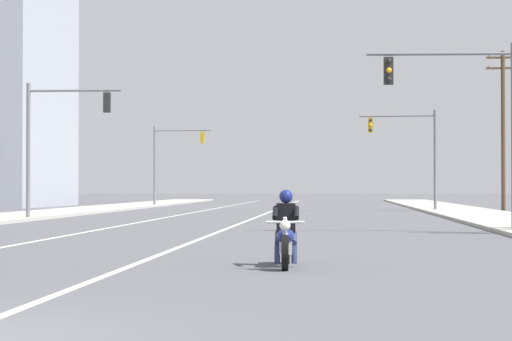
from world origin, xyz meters
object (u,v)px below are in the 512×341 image
Objects in this scene: traffic_signal_mid_right at (413,145)px; traffic_signal_mid_left at (171,154)px; traffic_signal_near_right at (471,107)px; utility_pole_right_far at (503,125)px; motorcycle_with_rider at (286,236)px; traffic_signal_near_left at (55,130)px.

traffic_signal_mid_left is (-17.39, 13.99, -0.01)m from traffic_signal_mid_right.
traffic_signal_mid_left is at bearing 141.20° from traffic_signal_mid_right.
utility_pole_right_far is (5.81, 27.84, 1.16)m from traffic_signal_near_right.
traffic_signal_near_left is (-11.68, 24.16, 3.48)m from motorcycle_with_rider.
traffic_signal_near_left is at bearing -135.96° from traffic_signal_mid_right.
traffic_signal_near_left is (-17.02, 10.69, -0.03)m from traffic_signal_near_right.
traffic_signal_near_right is 27.48m from traffic_signal_mid_right.
utility_pole_right_far reaches higher than motorcycle_with_rider.
traffic_signal_near_right is 28.47m from utility_pole_right_far.
motorcycle_with_rider is 27.06m from traffic_signal_near_left.
motorcycle_with_rider is at bearing -64.20° from traffic_signal_near_left.
utility_pole_right_far is at bearing 3.83° from traffic_signal_mid_right.
traffic_signal_near_left is 0.63× the size of utility_pole_right_far.
utility_pole_right_far is (11.16, 41.32, 4.67)m from motorcycle_with_rider.
motorcycle_with_rider is 0.35× the size of traffic_signal_mid_right.
motorcycle_with_rider is 14.92m from traffic_signal_near_right.
utility_pole_right_far is at bearing -30.78° from traffic_signal_mid_left.
traffic_signal_mid_right is 0.63× the size of utility_pole_right_far.
utility_pole_right_far is (5.47, 0.37, 1.17)m from traffic_signal_mid_right.
traffic_signal_mid_right is (5.68, 40.95, 3.50)m from motorcycle_with_rider.
utility_pole_right_far reaches higher than traffic_signal_near_right.
utility_pole_right_far reaches higher than traffic_signal_near_left.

